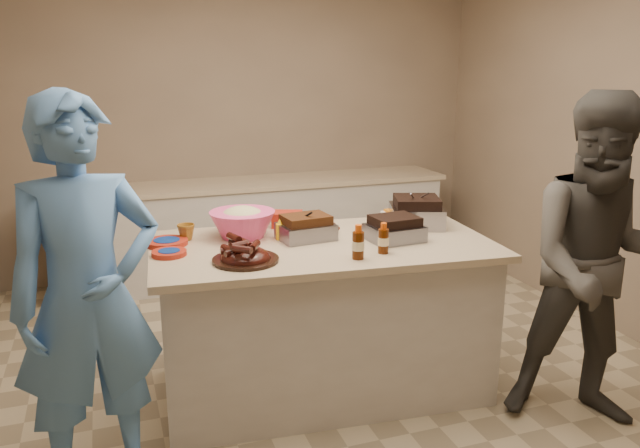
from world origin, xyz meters
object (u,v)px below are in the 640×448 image
object	(u,v)px
island	(323,387)
mustard_bottle	(280,240)
rib_platter	(246,261)
guest_gray	(583,417)
bbq_bottle_a	(358,259)
roasting_pan	(416,226)
plastic_cup	(187,240)
bbq_bottle_b	(383,253)
coleslaw_bowl	(243,237)

from	to	relation	value
island	mustard_bottle	world-z (taller)	mustard_bottle
rib_platter	guest_gray	distance (m)	2.09
island	rib_platter	bearing A→B (deg)	-153.77
bbq_bottle_a	guest_gray	bearing A→B (deg)	-20.63
mustard_bottle	island	bearing A→B (deg)	-34.08
roasting_pan	plastic_cup	world-z (taller)	roasting_pan
island	guest_gray	bearing A→B (deg)	-27.27
island	plastic_cup	size ratio (longest dim) A/B	19.03
rib_platter	bbq_bottle_b	size ratio (longest dim) A/B	2.07
bbq_bottle_b	bbq_bottle_a	bearing A→B (deg)	-163.48
guest_gray	island	bearing A→B (deg)	175.98
coleslaw_bowl	plastic_cup	bearing A→B (deg)	172.29
rib_platter	mustard_bottle	world-z (taller)	rib_platter
coleslaw_bowl	plastic_cup	xyz separation A→B (m)	(-0.33, 0.04, 0.00)
bbq_bottle_a	mustard_bottle	xyz separation A→B (m)	(-0.29, 0.50, 0.00)
mustard_bottle	bbq_bottle_b	bearing A→B (deg)	-43.82
bbq_bottle_a	bbq_bottle_b	world-z (taller)	bbq_bottle_a
roasting_pan	island	bearing A→B (deg)	-147.05
guest_gray	plastic_cup	bearing A→B (deg)	179.00
rib_platter	coleslaw_bowl	world-z (taller)	coleslaw_bowl
mustard_bottle	guest_gray	world-z (taller)	mustard_bottle
island	plastic_cup	bearing A→B (deg)	161.42
rib_platter	bbq_bottle_b	world-z (taller)	bbq_bottle_b
bbq_bottle_a	roasting_pan	bearing A→B (deg)	39.92
island	guest_gray	xyz separation A→B (m)	(1.28, -0.80, 0.00)
plastic_cup	coleslaw_bowl	bearing A→B (deg)	-7.71
bbq_bottle_b	mustard_bottle	distance (m)	0.64
island	bbq_bottle_a	world-z (taller)	bbq_bottle_a
island	guest_gray	size ratio (longest dim) A/B	1.08
mustard_bottle	plastic_cup	distance (m)	0.55
bbq_bottle_b	island	bearing A→B (deg)	129.57
coleslaw_bowl	bbq_bottle_a	size ratio (longest dim) A/B	2.10
bbq_bottle_a	bbq_bottle_b	bearing A→B (deg)	16.52
roasting_pan	coleslaw_bowl	bearing A→B (deg)	-166.25
guest_gray	bbq_bottle_a	bearing A→B (deg)	-172.58
roasting_pan	bbq_bottle_a	size ratio (longest dim) A/B	1.73
rib_platter	roasting_pan	bearing A→B (deg)	16.97
coleslaw_bowl	guest_gray	size ratio (longest dim) A/B	0.22
rib_platter	bbq_bottle_a	bearing A→B (deg)	-14.79
roasting_pan	bbq_bottle_a	bearing A→B (deg)	-120.73
island	plastic_cup	xyz separation A→B (m)	(-0.74, 0.32, 0.93)
bbq_bottle_a	mustard_bottle	distance (m)	0.58
bbq_bottle_a	mustard_bottle	size ratio (longest dim) A/B	1.48
island	bbq_bottle_b	xyz separation A→B (m)	(0.25, -0.30, 0.93)
island	rib_platter	world-z (taller)	rib_platter
island	roasting_pan	world-z (taller)	roasting_pan
mustard_bottle	plastic_cup	xyz separation A→B (m)	(-0.52, 0.17, 0.00)
roasting_pan	coleslaw_bowl	size ratio (longest dim) A/B	0.82
roasting_pan	bbq_bottle_b	world-z (taller)	bbq_bottle_b
rib_platter	coleslaw_bowl	bearing A→B (deg)	79.34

